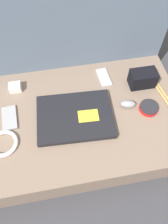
{
  "coord_description": "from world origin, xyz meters",
  "views": [
    {
      "loc": [
        -0.09,
        -0.52,
        1.01
      ],
      "look_at": [
        0.0,
        0.0,
        0.18
      ],
      "focal_mm": 35.0,
      "sensor_mm": 36.0,
      "label": 1
    }
  ],
  "objects_px": {
    "phone_silver": "(104,77)",
    "charger_brick": "(15,87)",
    "computer_mouse": "(128,104)",
    "speaker_puck": "(149,108)",
    "phone_black": "(9,118)",
    "camera_pouch": "(143,78)",
    "laptop": "(75,116)"
  },
  "relations": [
    {
      "from": "camera_pouch",
      "to": "charger_brick",
      "type": "relative_size",
      "value": 2.2
    },
    {
      "from": "laptop",
      "to": "computer_mouse",
      "type": "bearing_deg",
      "value": 7.46
    },
    {
      "from": "computer_mouse",
      "to": "phone_black",
      "type": "relative_size",
      "value": 0.61
    },
    {
      "from": "phone_black",
      "to": "camera_pouch",
      "type": "relative_size",
      "value": 1.03
    },
    {
      "from": "phone_black",
      "to": "charger_brick",
      "type": "distance_m",
      "value": 0.17
    },
    {
      "from": "charger_brick",
      "to": "computer_mouse",
      "type": "bearing_deg",
      "value": -20.6
    },
    {
      "from": "speaker_puck",
      "to": "charger_brick",
      "type": "xyz_separation_m",
      "value": [
        -0.61,
        0.23,
        0.01
      ]
    },
    {
      "from": "laptop",
      "to": "camera_pouch",
      "type": "bearing_deg",
      "value": 24.12
    },
    {
      "from": "phone_black",
      "to": "speaker_puck",
      "type": "bearing_deg",
      "value": -9.27
    },
    {
      "from": "phone_silver",
      "to": "laptop",
      "type": "bearing_deg",
      "value": -135.3
    },
    {
      "from": "laptop",
      "to": "phone_black",
      "type": "height_order",
      "value": "laptop"
    },
    {
      "from": "laptop",
      "to": "charger_brick",
      "type": "relative_size",
      "value": 6.18
    },
    {
      "from": "computer_mouse",
      "to": "camera_pouch",
      "type": "relative_size",
      "value": 0.62
    },
    {
      "from": "phone_silver",
      "to": "charger_brick",
      "type": "height_order",
      "value": "charger_brick"
    },
    {
      "from": "phone_black",
      "to": "camera_pouch",
      "type": "bearing_deg",
      "value": 4.1
    },
    {
      "from": "laptop",
      "to": "camera_pouch",
      "type": "height_order",
      "value": "camera_pouch"
    },
    {
      "from": "phone_silver",
      "to": "phone_black",
      "type": "distance_m",
      "value": 0.5
    },
    {
      "from": "laptop",
      "to": "speaker_puck",
      "type": "xyz_separation_m",
      "value": [
        0.34,
        -0.01,
        -0.0
      ]
    },
    {
      "from": "computer_mouse",
      "to": "phone_silver",
      "type": "bearing_deg",
      "value": 122.03
    },
    {
      "from": "computer_mouse",
      "to": "camera_pouch",
      "type": "xyz_separation_m",
      "value": [
        0.1,
        0.12,
        0.02
      ]
    },
    {
      "from": "phone_silver",
      "to": "phone_black",
      "type": "xyz_separation_m",
      "value": [
        -0.48,
        -0.16,
        0.0
      ]
    },
    {
      "from": "computer_mouse",
      "to": "phone_black",
      "type": "bearing_deg",
      "value": -171.15
    },
    {
      "from": "phone_black",
      "to": "camera_pouch",
      "type": "xyz_separation_m",
      "value": [
        0.65,
        0.09,
        0.04
      ]
    },
    {
      "from": "speaker_puck",
      "to": "phone_black",
      "type": "relative_size",
      "value": 0.69
    },
    {
      "from": "computer_mouse",
      "to": "phone_black",
      "type": "height_order",
      "value": "computer_mouse"
    },
    {
      "from": "computer_mouse",
      "to": "phone_silver",
      "type": "xyz_separation_m",
      "value": [
        -0.07,
        0.19,
        -0.01
      ]
    },
    {
      "from": "phone_black",
      "to": "camera_pouch",
      "type": "distance_m",
      "value": 0.66
    },
    {
      "from": "laptop",
      "to": "phone_silver",
      "type": "bearing_deg",
      "value": 52.05
    },
    {
      "from": "phone_black",
      "to": "phone_silver",
      "type": "bearing_deg",
      "value": 15.07
    },
    {
      "from": "computer_mouse",
      "to": "charger_brick",
      "type": "relative_size",
      "value": 1.37
    },
    {
      "from": "speaker_puck",
      "to": "phone_black",
      "type": "xyz_separation_m",
      "value": [
        -0.64,
        0.06,
        -0.01
      ]
    },
    {
      "from": "computer_mouse",
      "to": "speaker_puck",
      "type": "distance_m",
      "value": 0.1
    }
  ]
}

